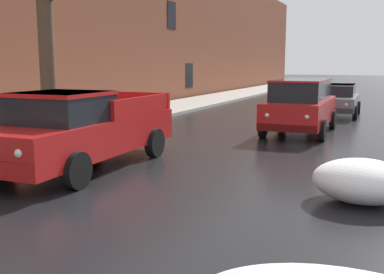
# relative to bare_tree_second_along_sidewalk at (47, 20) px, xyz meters

# --- Properties ---
(left_sidewalk_slab) EXTENTS (3.33, 80.00, 0.15)m
(left_sidewalk_slab) POSITION_rel_bare_tree_second_along_sidewalk_xyz_m (-1.99, 6.60, -3.42)
(left_sidewalk_slab) COLOR #A8A399
(left_sidewalk_slab) RESTS_ON ground
(brick_townhouse_facade) EXTENTS (0.63, 80.00, 9.34)m
(brick_townhouse_facade) POSITION_rel_bare_tree_second_along_sidewalk_xyz_m (-4.15, 6.60, 1.17)
(brick_townhouse_facade) COLOR brown
(brick_townhouse_facade) RESTS_ON ground
(snow_bank_near_corner_left) EXTENTS (1.74, 1.34, 0.78)m
(snow_bank_near_corner_left) POSITION_rel_bare_tree_second_along_sidewalk_xyz_m (-0.14, 0.38, -3.12)
(snow_bank_near_corner_left) COLOR white
(snow_bank_near_corner_left) RESTS_ON ground
(snow_bank_near_corner_right) EXTENTS (1.67, 1.43, 0.74)m
(snow_bank_near_corner_right) POSITION_rel_bare_tree_second_along_sidewalk_xyz_m (8.19, -1.70, -3.13)
(snow_bank_near_corner_right) COLOR white
(snow_bank_near_corner_right) RESTS_ON ground
(bare_tree_second_along_sidewalk) EXTENTS (2.49, 2.97, 6.83)m
(bare_tree_second_along_sidewalk) POSITION_rel_bare_tree_second_along_sidewalk_xyz_m (0.00, 0.00, 0.00)
(bare_tree_second_along_sidewalk) COLOR #4C3D2D
(bare_tree_second_along_sidewalk) RESTS_ON ground
(pickup_truck_red_approaching_near_lane) EXTENTS (2.28, 5.49, 1.76)m
(pickup_truck_red_approaching_near_lane) POSITION_rel_bare_tree_second_along_sidewalk_xyz_m (2.21, -1.60, -2.61)
(pickup_truck_red_approaching_near_lane) COLOR red
(pickup_truck_red_approaching_near_lane) RESTS_ON ground
(suv_red_parked_kerbside_close) EXTENTS (2.06, 4.72, 1.82)m
(suv_red_parked_kerbside_close) POSITION_rel_bare_tree_second_along_sidewalk_xyz_m (5.74, 5.73, -2.51)
(suv_red_parked_kerbside_close) COLOR red
(suv_red_parked_kerbside_close) RESTS_ON ground
(sedan_grey_parked_kerbside_mid) EXTENTS (2.08, 4.12, 1.42)m
(sedan_grey_parked_kerbside_mid) POSITION_rel_bare_tree_second_along_sidewalk_xyz_m (6.23, 11.62, -2.74)
(sedan_grey_parked_kerbside_mid) COLOR slate
(sedan_grey_parked_kerbside_mid) RESTS_ON ground
(fire_hydrant) EXTENTS (0.42, 0.22, 0.71)m
(fire_hydrant) POSITION_rel_bare_tree_second_along_sidewalk_xyz_m (0.11, -1.54, -3.14)
(fire_hydrant) COLOR #B21E19
(fire_hydrant) RESTS_ON ground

